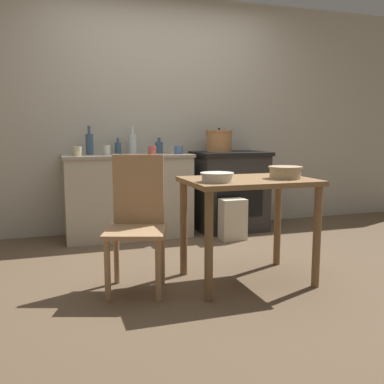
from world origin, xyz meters
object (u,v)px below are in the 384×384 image
bottle_center_left (133,143)px  chair (137,220)px  bottle_far_left (118,148)px  stove (230,191)px  cup_mid_right (152,150)px  cup_center_right (107,150)px  cup_center (179,150)px  cup_right (77,151)px  mixing_bowl_small (285,172)px  bottle_mid_left (89,144)px  mixing_bowl_large (217,177)px  flour_sack (233,219)px  stock_pot (219,141)px  work_table (248,197)px  bottle_left (159,147)px

bottle_center_left → chair: bearing=-99.7°
bottle_center_left → bottle_far_left: bearing=171.5°
stove → cup_mid_right: cup_mid_right is taller
cup_center_right → cup_center: bearing=-2.9°
chair → cup_mid_right: (0.42, 1.34, 0.42)m
bottle_center_left → stove: bearing=-8.9°
cup_mid_right → cup_right: size_ratio=0.95×
mixing_bowl_small → bottle_mid_left: (-1.23, 1.74, 0.16)m
cup_right → mixing_bowl_large: bearing=-62.5°
flour_sack → cup_right: 1.68m
mixing_bowl_large → cup_right: cup_right is taller
bottle_far_left → flour_sack: bearing=-30.7°
mixing_bowl_large → cup_right: size_ratio=2.52×
stock_pot → flour_sack: bearing=-92.7°
stock_pot → bottle_far_left: bearing=170.7°
stove → cup_center: size_ratio=9.83×
chair → mixing_bowl_small: size_ratio=3.85×
mixing_bowl_small → cup_right: cup_right is taller
mixing_bowl_large → mixing_bowl_small: (0.55, 0.04, 0.01)m
cup_center → cup_mid_right: 0.30m
bottle_center_left → work_table: bearing=-73.7°
work_table → cup_center_right: cup_center_right is taller
cup_mid_right → stove: bearing=8.8°
mixing_bowl_small → bottle_mid_left: 2.14m
mixing_bowl_large → cup_center_right: (-0.52, 1.66, 0.11)m
cup_center → cup_center_right: 0.74m
bottle_center_left → bottle_left: bearing=-3.9°
bottle_far_left → cup_center_right: bearing=-121.5°
work_table → bottle_far_left: bearing=110.5°
mixing_bowl_large → mixing_bowl_small: mixing_bowl_small is taller
mixing_bowl_small → cup_center_right: 1.94m
bottle_center_left → cup_right: (-0.59, -0.31, -0.06)m
stock_pot → bottle_center_left: bottle_center_left is taller
flour_sack → bottle_left: bearing=136.7°
mixing_bowl_small → bottle_center_left: 1.99m
cup_right → cup_mid_right: bearing=0.1°
stove → mixing_bowl_large: (-0.83, -1.71, 0.36)m
bottle_mid_left → chair: bearing=-83.7°
flour_sack → cup_center: (-0.47, 0.35, 0.70)m
cup_center → bottle_far_left: bearing=154.9°
stove → bottle_center_left: size_ratio=3.09×
flour_sack → bottle_far_left: 1.42m
bottle_far_left → bottle_left: bearing=-5.5°
stove → cup_right: bearing=-175.0°
stock_pot → bottle_far_left: (-1.08, 0.18, -0.07)m
mixing_bowl_small → bottle_left: (-0.49, 1.81, 0.12)m
mixing_bowl_small → bottle_left: 1.88m
bottle_mid_left → stock_pot: bearing=-2.7°
work_table → cup_right: size_ratio=10.06×
work_table → cup_center_right: 1.77m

